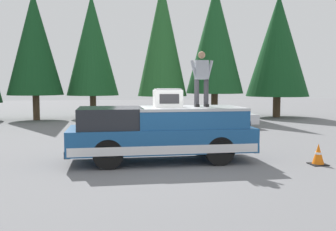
% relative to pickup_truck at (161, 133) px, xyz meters
% --- Properties ---
extents(ground_plane, '(90.00, 90.00, 0.00)m').
position_rel_pickup_truck_xyz_m(ground_plane, '(-0.44, -0.08, -0.87)').
color(ground_plane, slate).
extents(pickup_truck, '(2.01, 5.54, 1.65)m').
position_rel_pickup_truck_xyz_m(pickup_truck, '(0.00, 0.00, 0.00)').
color(pickup_truck, navy).
rests_on(pickup_truck, ground).
extents(compressor_unit, '(0.65, 0.84, 0.56)m').
position_rel_pickup_truck_xyz_m(compressor_unit, '(0.07, -0.21, 1.05)').
color(compressor_unit, white).
rests_on(compressor_unit, pickup_truck).
extents(person_on_truck_bed, '(0.29, 0.72, 1.69)m').
position_rel_pickup_truck_xyz_m(person_on_truck_bed, '(0.02, -1.26, 1.68)').
color(person_on_truck_bed, '#333338').
rests_on(person_on_truck_bed, pickup_truck).
extents(parked_car_silver, '(1.64, 4.10, 1.16)m').
position_rel_pickup_truck_xyz_m(parked_car_silver, '(8.03, -4.17, -0.29)').
color(parked_car_silver, silver).
rests_on(parked_car_silver, ground).
extents(traffic_cone, '(0.47, 0.47, 0.62)m').
position_rel_pickup_truck_xyz_m(traffic_cone, '(-1.26, -4.44, -0.58)').
color(traffic_cone, black).
rests_on(traffic_cone, ground).
extents(conifer_far_left, '(4.33, 4.33, 8.58)m').
position_rel_pickup_truck_xyz_m(conifer_far_left, '(13.77, -10.22, 4.15)').
color(conifer_far_left, '#4C3826').
rests_on(conifer_far_left, ground).
extents(conifer_left, '(3.90, 3.90, 9.14)m').
position_rel_pickup_truck_xyz_m(conifer_left, '(13.89, -5.70, 4.54)').
color(conifer_left, '#4C3826').
rests_on(conifer_left, ground).
extents(conifer_center_left, '(3.31, 3.31, 9.26)m').
position_rel_pickup_truck_xyz_m(conifer_center_left, '(14.04, -2.08, 4.51)').
color(conifer_center_left, '#4C3826').
rests_on(conifer_center_left, ground).
extents(conifer_center_right, '(3.53, 3.53, 8.40)m').
position_rel_pickup_truck_xyz_m(conifer_center_right, '(15.16, 2.58, 4.10)').
color(conifer_center_right, '#4C3826').
rests_on(conifer_center_right, ground).
extents(conifer_right, '(3.54, 3.54, 8.30)m').
position_rel_pickup_truck_xyz_m(conifer_right, '(14.25, 6.18, 4.08)').
color(conifer_right, '#4C3826').
rests_on(conifer_right, ground).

